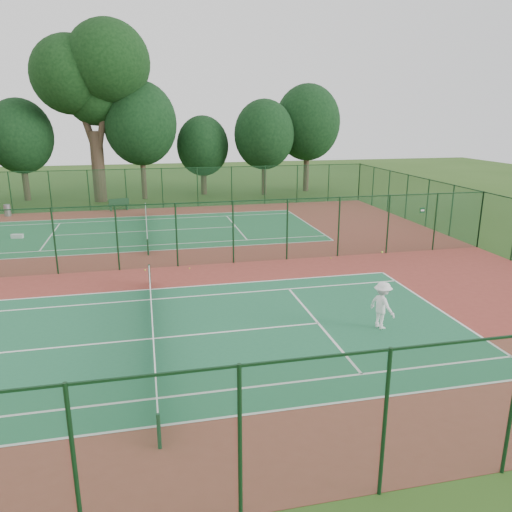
# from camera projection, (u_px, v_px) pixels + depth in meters

# --- Properties ---
(ground) EXTENTS (120.00, 120.00, 0.00)m
(ground) POSITION_uv_depth(u_px,v_px,m) (149.00, 268.00, 26.81)
(ground) COLOR #2C4F18
(ground) RESTS_ON ground
(red_pad) EXTENTS (40.00, 36.00, 0.01)m
(red_pad) POSITION_uv_depth(u_px,v_px,m) (149.00, 268.00, 26.80)
(red_pad) COLOR maroon
(red_pad) RESTS_ON ground
(court_near) EXTENTS (23.77, 10.97, 0.01)m
(court_near) POSITION_uv_depth(u_px,v_px,m) (153.00, 339.00, 18.36)
(court_near) COLOR #216842
(court_near) RESTS_ON red_pad
(court_far) EXTENTS (23.77, 10.97, 0.01)m
(court_far) POSITION_uv_depth(u_px,v_px,m) (147.00, 231.00, 35.25)
(court_far) COLOR #216B3E
(court_far) RESTS_ON red_pad
(fence_north) EXTENTS (40.00, 0.09, 3.50)m
(fence_north) POSITION_uv_depth(u_px,v_px,m) (144.00, 189.00, 43.21)
(fence_north) COLOR #164423
(fence_north) RESTS_ON ground
(fence_south) EXTENTS (40.00, 0.09, 3.50)m
(fence_south) POSITION_uv_depth(u_px,v_px,m) (160.00, 455.00, 9.43)
(fence_south) COLOR #1A502E
(fence_south) RESTS_ON ground
(fence_east) EXTENTS (0.09, 36.00, 3.50)m
(fence_east) POSITION_uv_depth(u_px,v_px,m) (480.00, 220.00, 30.53)
(fence_east) COLOR #174726
(fence_east) RESTS_ON ground
(fence_divider) EXTENTS (40.00, 0.09, 3.50)m
(fence_divider) POSITION_uv_depth(u_px,v_px,m) (147.00, 236.00, 26.32)
(fence_divider) COLOR #184928
(fence_divider) RESTS_ON ground
(tennis_net_near) EXTENTS (0.10, 12.90, 0.97)m
(tennis_net_near) POSITION_uv_depth(u_px,v_px,m) (153.00, 325.00, 18.21)
(tennis_net_near) COLOR #153B23
(tennis_net_near) RESTS_ON ground
(tennis_net_far) EXTENTS (0.10, 12.90, 0.97)m
(tennis_net_far) POSITION_uv_depth(u_px,v_px,m) (146.00, 224.00, 35.10)
(tennis_net_far) COLOR #14371C
(tennis_net_far) RESTS_ON ground
(player_near) EXTENTS (1.04, 1.36, 1.86)m
(player_near) POSITION_uv_depth(u_px,v_px,m) (382.00, 305.00, 19.04)
(player_near) COLOR white
(player_near) RESTS_ON court_near
(trash_bin) EXTENTS (0.59, 0.59, 0.94)m
(trash_bin) POSITION_uv_depth(u_px,v_px,m) (7.00, 210.00, 40.35)
(trash_bin) COLOR slate
(trash_bin) RESTS_ON red_pad
(bench) EXTENTS (1.78, 0.91, 1.05)m
(bench) POSITION_uv_depth(u_px,v_px,m) (119.00, 204.00, 42.63)
(bench) COLOR #13371D
(bench) RESTS_ON red_pad
(kit_bag) EXTENTS (0.80, 0.43, 0.28)m
(kit_bag) POSITION_uv_depth(u_px,v_px,m) (17.00, 236.00, 33.18)
(kit_bag) COLOR silver
(kit_bag) RESTS_ON red_pad
(stray_ball_a) EXTENTS (0.08, 0.08, 0.08)m
(stray_ball_a) POSITION_uv_depth(u_px,v_px,m) (145.00, 270.00, 26.34)
(stray_ball_a) COLOR #D8EE37
(stray_ball_a) RESTS_ON red_pad
(stray_ball_b) EXTENTS (0.07, 0.07, 0.07)m
(stray_ball_b) POSITION_uv_depth(u_px,v_px,m) (331.00, 258.00, 28.53)
(stray_ball_b) COLOR #ADC92E
(stray_ball_b) RESTS_ON red_pad
(stray_ball_c) EXTENTS (0.06, 0.06, 0.06)m
(stray_ball_c) POSITION_uv_depth(u_px,v_px,m) (190.00, 268.00, 26.65)
(stray_ball_c) COLOR #E9F238
(stray_ball_c) RESTS_ON red_pad
(big_tree) EXTENTS (10.49, 7.68, 16.11)m
(big_tree) POSITION_uv_depth(u_px,v_px,m) (92.00, 74.00, 44.45)
(big_tree) COLOR #3B2C20
(big_tree) RESTS_ON ground
(evergreen_row) EXTENTS (39.00, 5.00, 12.00)m
(evergreen_row) POSITION_uv_depth(u_px,v_px,m) (150.00, 197.00, 49.67)
(evergreen_row) COLOR black
(evergreen_row) RESTS_ON ground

